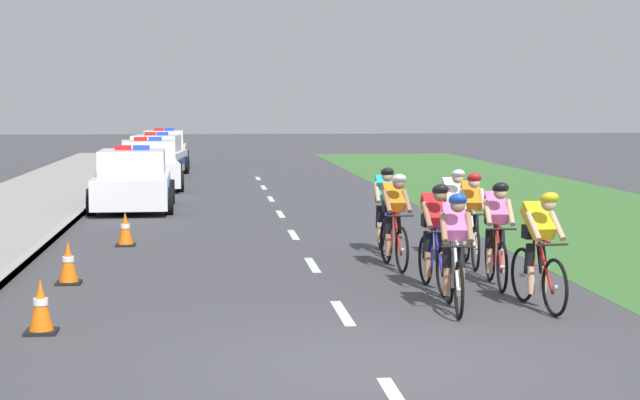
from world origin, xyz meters
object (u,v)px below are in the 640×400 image
cyclist_seventh (385,209)px  police_car_third (157,157)px  cyclist_eighth (453,212)px  police_car_nearest (133,182)px  cyclist_fourth (497,232)px  cyclist_lead (455,250)px  cyclist_fifth (394,219)px  cyclist_third (435,235)px  traffic_cone_mid (41,307)px  traffic_cone_far (125,229)px  cyclist_second (539,248)px  cyclist_sixth (471,218)px  police_car_furthest (164,150)px  police_car_second (148,167)px  traffic_cone_near (68,263)px

cyclist_seventh → police_car_third: (-4.94, 20.26, -0.11)m
cyclist_eighth → police_car_nearest: police_car_nearest is taller
cyclist_fourth → cyclist_eighth: bearing=89.2°
police_car_nearest → police_car_third: same height
cyclist_lead → cyclist_fifth: bearing=92.5°
cyclist_third → police_car_third: 24.53m
cyclist_lead → police_car_third: police_car_third is taller
traffic_cone_mid → traffic_cone_far: size_ratio=1.00×
cyclist_fifth → traffic_cone_mid: bearing=-138.0°
cyclist_second → cyclist_seventh: 5.31m
cyclist_sixth → cyclist_third: bearing=-115.9°
police_car_nearest → police_car_third: bearing=90.0°
cyclist_lead → cyclist_third: (0.06, 1.48, 0.00)m
cyclist_sixth → police_car_third: (-6.08, 21.83, -0.11)m
police_car_furthest → police_car_second: bearing=-90.0°
traffic_cone_near → traffic_cone_mid: 3.37m
cyclist_eighth → traffic_cone_mid: cyclist_eighth is taller
cyclist_eighth → police_car_third: size_ratio=0.38×
cyclist_fifth → police_car_third: size_ratio=0.38×
cyclist_third → cyclist_seventh: (-0.09, 3.75, 0.00)m
cyclist_sixth → traffic_cone_mid: cyclist_sixth is taller
cyclist_eighth → traffic_cone_far: bearing=159.9°
cyclist_sixth → police_car_furthest: police_car_furthest is taller
cyclist_fifth → cyclist_eighth: same height
cyclist_sixth → police_car_third: 22.67m
cyclist_eighth → police_car_second: police_car_second is taller
cyclist_lead → cyclist_fourth: 1.99m
traffic_cone_far → cyclist_third: bearing=-48.0°
police_car_nearest → traffic_cone_mid: police_car_nearest is taller
police_car_third → traffic_cone_far: bearing=-89.0°
cyclist_eighth → traffic_cone_far: 6.06m
police_car_third → cyclist_lead: bearing=-79.0°
police_car_nearest → police_car_third: 11.99m
cyclist_seventh → cyclist_eighth: same height
cyclist_sixth → cyclist_seventh: size_ratio=1.00×
cyclist_fourth → police_car_second: police_car_second is taller
cyclist_lead → police_car_third: bearing=101.0°
police_car_third → cyclist_sixth: bearing=-74.4°
police_car_nearest → traffic_cone_near: bearing=-90.8°
cyclist_second → police_car_second: (-6.07, 19.88, -0.11)m
cyclist_lead → police_car_second: size_ratio=0.38×
cyclist_lead → traffic_cone_mid: bearing=-171.0°
cyclist_eighth → cyclist_second: bearing=-89.2°
cyclist_sixth → police_car_third: bearing=105.6°
cyclist_third → police_car_nearest: (-5.03, 12.02, -0.11)m
cyclist_fifth → police_car_third: bearing=102.4°
cyclist_fourth → cyclist_sixth: (0.11, 1.95, 0.00)m
police_car_furthest → cyclist_sixth: bearing=-77.7°
cyclist_fifth → cyclist_eighth: size_ratio=1.00×
cyclist_third → cyclist_eighth: same height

